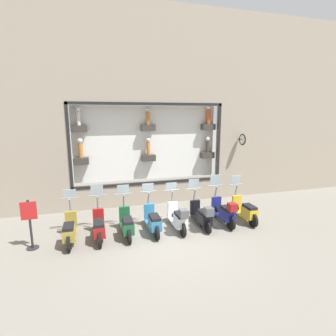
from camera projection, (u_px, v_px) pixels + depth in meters
ground_plane at (172, 237)px, 8.78m from camera, size 120.00×120.00×0.00m
building_facade at (148, 106)px, 11.30m from camera, size 1.19×36.00×8.52m
scooter_yellow_0 at (245, 210)px, 9.99m from camera, size 1.80×0.61×1.63m
scooter_navy_1 at (225, 212)px, 9.69m from camera, size 1.81×0.61×1.72m
scooter_black_2 at (202, 216)px, 9.44m from camera, size 1.79×0.60×1.61m
scooter_white_3 at (178, 218)px, 9.20m from camera, size 1.80×0.60×1.53m
scooter_teal_4 at (153, 221)px, 9.02m from camera, size 1.80×0.60×1.57m
scooter_green_5 at (127, 224)px, 8.78m from camera, size 1.80×0.60×1.58m
scooter_red_6 at (99, 227)px, 8.54m from camera, size 1.80×0.61×1.68m
scooter_olive_7 at (70, 230)px, 8.29m from camera, size 1.80×0.61×1.56m
shop_sign_post at (30, 223)px, 7.87m from camera, size 0.36×0.45×1.55m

